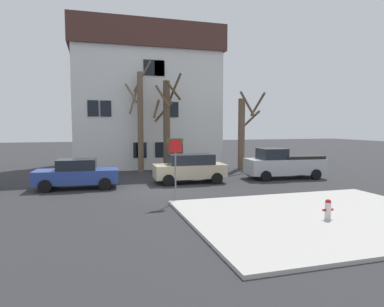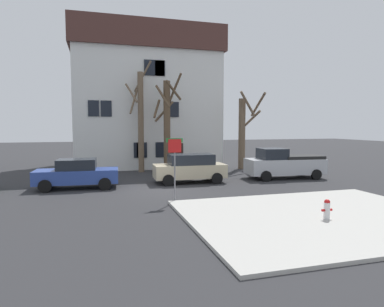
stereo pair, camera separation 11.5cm
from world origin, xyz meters
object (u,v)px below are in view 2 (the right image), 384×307
Objects in this scene: building_main at (145,98)px; car_blue_sedan at (77,174)px; car_beige_wagon at (190,168)px; street_sign_pole at (175,158)px; tree_bare_far at (243,130)px; pickup_truck_silver at (284,164)px; fire_hydrant at (327,209)px; tree_bare_mid at (167,122)px; tree_bare_near at (140,119)px.

building_main reaches higher than car_blue_sedan.
car_beige_wagon is 1.50× the size of street_sign_pole.
street_sign_pole is at bearing -112.92° from car_beige_wagon.
tree_bare_far reaches higher than pickup_truck_silver.
pickup_truck_silver is 1.79× the size of street_sign_pole.
car_blue_sedan is 6.27× the size of fire_hydrant.
building_main is at bearing 96.62° from car_beige_wagon.
building_main reaches higher than street_sign_pole.
tree_bare_mid is at bearing 101.03° from fire_hydrant.
tree_bare_mid is 10.35m from street_sign_pole.
tree_bare_near is 10.93m from street_sign_pole.
fire_hydrant is at bearing -79.61° from building_main.
car_blue_sedan is at bearing -179.01° from car_beige_wagon.
building_main is 21.08m from fire_hydrant.
tree_bare_far is (7.19, -5.16, -2.84)m from building_main.
tree_bare_mid is 1.68× the size of car_beige_wagon.
building_main is 2.81× the size of car_beige_wagon.
tree_bare_near is 1.91× the size of car_beige_wagon.
tree_bare_far is 13.17m from street_sign_pole.
car_beige_wagon reaches higher than fire_hydrant.
car_beige_wagon is (-5.98, -5.25, -2.21)m from tree_bare_far.
car_beige_wagon is 6.06× the size of fire_hydrant.
fire_hydrant is at bearing -75.61° from car_beige_wagon.
car_beige_wagon is at bearing 0.99° from car_blue_sedan.
car_beige_wagon is 0.84× the size of pickup_truck_silver.
street_sign_pole is at bearing -99.89° from tree_bare_mid.
fire_hydrant is at bearing -78.97° from tree_bare_mid.
tree_bare_mid reaches higher than tree_bare_far.
building_main is at bearing 86.56° from street_sign_pole.
fire_hydrant is 0.25× the size of street_sign_pole.
street_sign_pole is at bearing -128.21° from tree_bare_far.
car_beige_wagon is at bearing 179.15° from pickup_truck_silver.
building_main is 2.36× the size of pickup_truck_silver.
tree_bare_far is (6.36, 0.25, -0.62)m from tree_bare_mid.
tree_bare_near is at bearing 111.77° from car_beige_wagon.
pickup_truck_silver is at bearing -36.57° from tree_bare_mid.
tree_bare_near is at bearing 146.56° from pickup_truck_silver.
tree_bare_far is at bearing 23.12° from car_blue_sedan.
tree_bare_near is at bearing 176.96° from tree_bare_far.
tree_bare_near reaches higher than fire_hydrant.
tree_bare_far reaches higher than car_beige_wagon.
tree_bare_near reaches higher than car_beige_wagon.
building_main is 5.22m from tree_bare_near.
building_main is 4.23× the size of street_sign_pole.
street_sign_pole is (-0.93, -15.47, -3.91)m from building_main.
car_blue_sedan is (-5.39, -10.53, -5.14)m from building_main.
tree_bare_near is (-1.07, -4.72, -1.97)m from building_main.
tree_bare_mid is at bearing -20.02° from tree_bare_near.
building_main is 1.68× the size of tree_bare_mid.
tree_bare_mid is (0.82, -5.41, -2.22)m from building_main.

